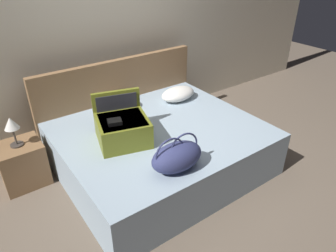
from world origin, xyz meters
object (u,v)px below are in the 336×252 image
at_px(pillow_center_head, 123,103).
at_px(pillow_near_headboard, 178,94).
at_px(hard_case_large, 122,127).
at_px(bed, 161,149).
at_px(duffel_bag, 177,156).
at_px(table_lamp, 11,126).
at_px(nightstand, 23,164).

bearing_deg(pillow_center_head, pillow_near_headboard, -13.74).
bearing_deg(hard_case_large, bed, 10.90).
relative_size(duffel_bag, table_lamp, 1.57).
height_order(pillow_near_headboard, pillow_center_head, pillow_near_headboard).
relative_size(hard_case_large, table_lamp, 1.90).
bearing_deg(table_lamp, pillow_near_headboard, -4.71).
distance_m(pillow_near_headboard, table_lamp, 1.94).
relative_size(pillow_center_head, table_lamp, 1.17).
xyz_separation_m(bed, table_lamp, (-1.33, 0.64, 0.45)).
bearing_deg(pillow_center_head, bed, -81.08).
bearing_deg(nightstand, pillow_near_headboard, -4.71).
height_order(duffel_bag, pillow_near_headboard, duffel_bag).
distance_m(nightstand, table_lamp, 0.47).
bearing_deg(pillow_near_headboard, bed, -141.21).
bearing_deg(table_lamp, hard_case_large, -34.24).
bearing_deg(duffel_bag, nightstand, 129.18).
relative_size(bed, nightstand, 4.42).
height_order(nightstand, table_lamp, table_lamp).
relative_size(duffel_bag, nightstand, 1.05).
bearing_deg(bed, duffel_bag, -113.00).
distance_m(hard_case_large, table_lamp, 1.08).
bearing_deg(table_lamp, nightstand, 0.00).
bearing_deg(bed, pillow_near_headboard, 38.79).
relative_size(duffel_bag, pillow_center_head, 1.34).
xyz_separation_m(hard_case_large, pillow_near_headboard, (1.04, 0.45, -0.07)).
height_order(bed, pillow_near_headboard, pillow_near_headboard).
relative_size(bed, duffel_bag, 4.20).
xyz_separation_m(bed, pillow_near_headboard, (0.60, 0.48, 0.34)).
bearing_deg(duffel_bag, pillow_center_head, 82.45).
relative_size(pillow_center_head, nightstand, 0.79).
height_order(bed, table_lamp, table_lamp).
bearing_deg(pillow_center_head, duffel_bag, -97.55).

